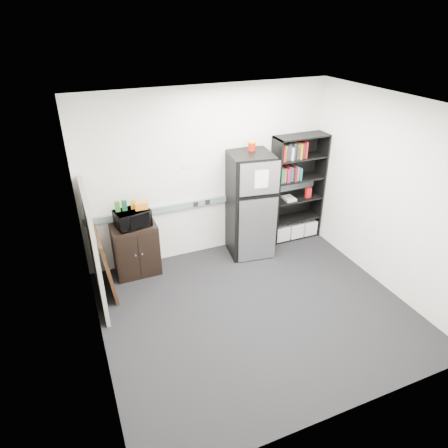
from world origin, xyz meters
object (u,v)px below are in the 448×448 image
at_px(cubicle_partition, 93,249).
at_px(microwave, 132,218).
at_px(cabinet, 136,250).
at_px(refrigerator, 249,205).
at_px(bookshelf, 297,189).

height_order(cubicle_partition, microwave, cubicle_partition).
xyz_separation_m(cubicle_partition, cabinet, (0.61, 0.42, -0.40)).
bearing_deg(refrigerator, cubicle_partition, -164.11).
relative_size(bookshelf, cubicle_partition, 1.14).
distance_m(microwave, refrigerator, 1.85).
bearing_deg(bookshelf, microwave, -178.37).
xyz_separation_m(cabinet, microwave, (0.00, -0.02, 0.54)).
relative_size(cabinet, refrigerator, 0.48).
relative_size(cubicle_partition, microwave, 3.39).
height_order(microwave, refrigerator, refrigerator).
bearing_deg(microwave, cubicle_partition, -158.67).
height_order(bookshelf, cubicle_partition, bookshelf).
relative_size(bookshelf, refrigerator, 1.08).
bearing_deg(cabinet, refrigerator, -2.48).
bearing_deg(cubicle_partition, bookshelf, 8.06).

